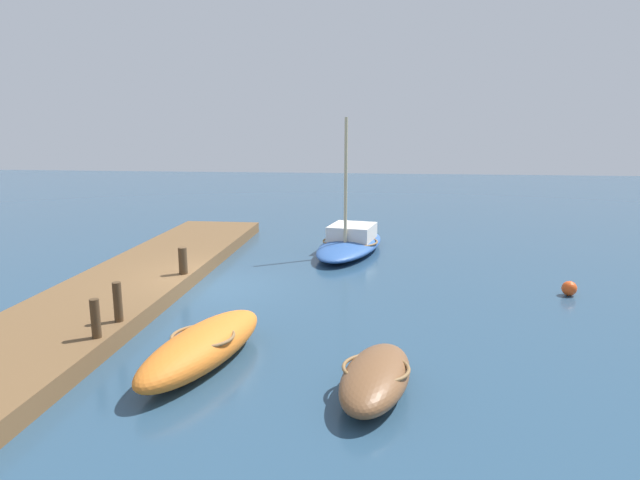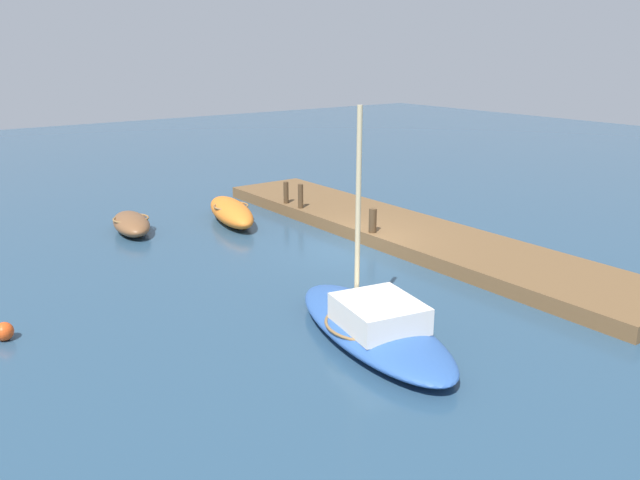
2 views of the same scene
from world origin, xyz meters
The scene contains 9 objects.
ground_plane centered at (0.00, 0.00, 0.00)m, with size 84.00×84.00×0.00m, color navy.
dock_platform centered at (0.00, -2.37, 0.22)m, with size 18.42×3.44×0.44m, color brown.
dinghy_brown centered at (6.31, 5.09, 0.35)m, with size 3.06×1.71×0.69m.
sailboat_blue centered at (-5.49, 3.90, 0.40)m, with size 6.12×3.21×5.21m.
rowboat_orange centered at (5.43, 1.51, 0.42)m, with size 4.37×2.26×0.84m.
mooring_post_west centered at (0.04, -0.90, 0.85)m, with size 0.26×0.26×0.83m, color #47331E.
mooring_post_mid_west centered at (4.26, -0.90, 0.91)m, with size 0.20×0.20×0.94m, color #47331E.
mooring_post_mid_east centered at (5.27, -0.90, 0.87)m, with size 0.20×0.20×0.86m, color #47331E.
marker_buoy centered at (-0.49, 10.64, 0.22)m, with size 0.43×0.43×0.43m, color #E54C19.
Camera 1 is at (15.85, 5.16, 4.92)m, focal length 31.06 mm.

